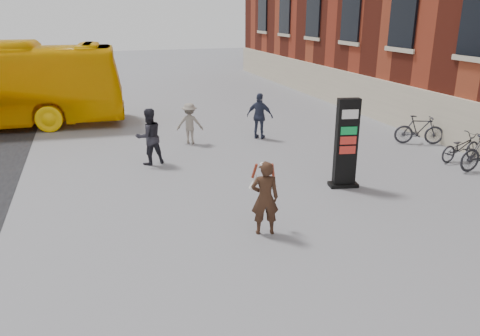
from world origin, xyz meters
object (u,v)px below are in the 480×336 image
object	(u,v)px
pedestrian_b	(190,123)
bike_7	(419,130)
pedestrian_c	(260,116)
pedestrian_a	(149,137)
woman	(265,197)
bike_6	(461,147)
info_pylon	(346,144)

from	to	relation	value
pedestrian_b	bike_7	distance (m)	8.44
pedestrian_c	pedestrian_a	bearing A→B (deg)	61.27
woman	pedestrian_a	size ratio (longest dim) A/B	0.93
pedestrian_c	bike_6	xyz separation A→B (m)	(5.31, -4.62, -0.42)
pedestrian_a	pedestrian_b	xyz separation A→B (m)	(1.74, 2.02, -0.15)
info_pylon	bike_6	distance (m)	5.00
bike_7	bike_6	bearing A→B (deg)	-155.90
pedestrian_b	bike_7	world-z (taller)	pedestrian_b
info_pylon	pedestrian_b	distance (m)	6.55
woman	pedestrian_a	xyz separation A→B (m)	(-1.74, 5.73, 0.04)
pedestrian_b	bike_7	xyz separation A→B (m)	(7.99, -2.69, -0.22)
woman	bike_6	size ratio (longest dim) A/B	0.98
woman	pedestrian_c	bearing A→B (deg)	-96.82
info_pylon	bike_6	world-z (taller)	info_pylon
info_pylon	pedestrian_c	world-z (taller)	info_pylon
pedestrian_c	bike_6	size ratio (longest dim) A/B	1.02
pedestrian_a	pedestrian_c	size ratio (longest dim) A/B	1.03
pedestrian_a	bike_6	xyz separation A→B (m)	(9.73, -2.77, -0.45)
bike_7	pedestrian_c	bearing A→B (deg)	88.68
woman	pedestrian_b	bearing A→B (deg)	-77.34
pedestrian_b	info_pylon	bearing A→B (deg)	135.68
info_pylon	woman	bearing A→B (deg)	-136.15
pedestrian_b	bike_6	distance (m)	9.32
woman	bike_6	distance (m)	8.53
bike_6	bike_7	bearing A→B (deg)	-9.60
info_pylon	woman	xyz separation A→B (m)	(-3.14, -2.02, -0.38)
woman	bike_7	xyz separation A→B (m)	(7.99, 5.05, -0.33)
pedestrian_b	woman	bearing A→B (deg)	106.93
pedestrian_a	pedestrian_b	size ratio (longest dim) A/B	1.20
pedestrian_b	pedestrian_c	xyz separation A→B (m)	(2.68, -0.17, 0.13)
pedestrian_a	bike_6	size ratio (longest dim) A/B	1.05
pedestrian_b	bike_7	bearing A→B (deg)	178.27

